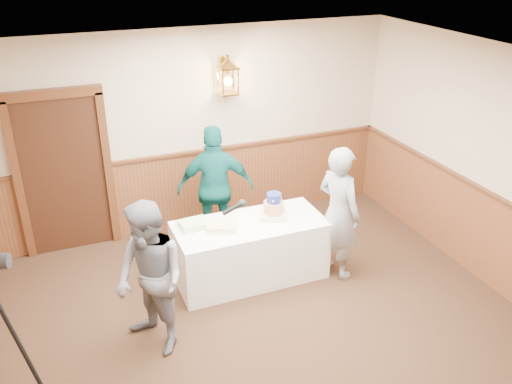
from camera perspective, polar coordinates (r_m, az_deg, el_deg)
room_shell at (r=4.76m, az=1.12°, el=-3.86°), size 6.02×7.02×2.81m
display_table at (r=6.63m, az=-0.65°, el=-6.14°), size 1.80×0.80×0.75m
tiered_cake at (r=6.52m, az=1.88°, el=-1.68°), size 0.40×0.40×0.32m
sheet_cake_yellow at (r=6.32m, az=-3.62°, el=-3.59°), size 0.42×0.37×0.07m
sheet_cake_green at (r=6.38m, az=-6.57°, el=-3.41°), size 0.33×0.28×0.07m
interviewer at (r=5.44m, az=-11.05°, el=-9.04°), size 1.57×0.97×1.63m
baker at (r=6.55m, az=8.69°, el=-2.17°), size 0.58×0.71×1.68m
assistant_p at (r=7.09m, az=-4.26°, el=0.43°), size 1.07×0.65×1.70m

